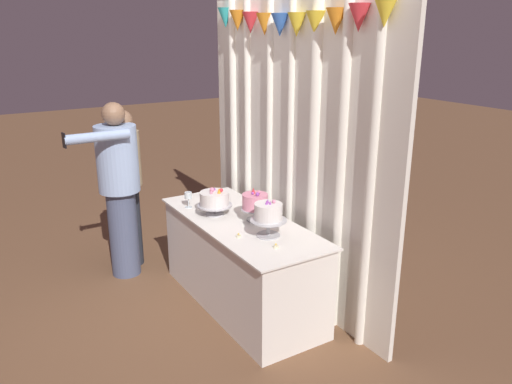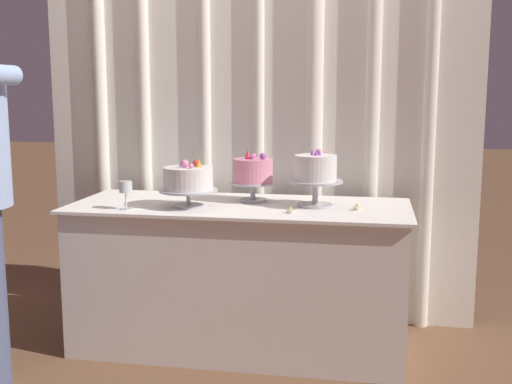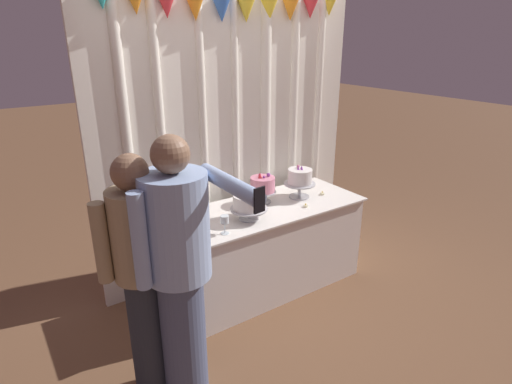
% 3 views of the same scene
% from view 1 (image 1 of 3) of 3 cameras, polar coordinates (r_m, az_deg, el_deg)
% --- Properties ---
extents(ground_plane, '(24.00, 24.00, 0.00)m').
position_cam_1_polar(ground_plane, '(4.43, -2.74, -12.66)').
color(ground_plane, brown).
extents(draped_curtain, '(2.50, 0.16, 2.68)m').
position_cam_1_polar(draped_curtain, '(4.20, 4.04, 6.46)').
color(draped_curtain, white).
rests_on(draped_curtain, ground_plane).
extents(cake_table, '(1.72, 0.69, 0.76)m').
position_cam_1_polar(cake_table, '(4.30, -1.64, -7.95)').
color(cake_table, white).
rests_on(cake_table, ground_plane).
extents(cake_display_leftmost, '(0.29, 0.29, 0.25)m').
position_cam_1_polar(cake_display_leftmost, '(4.24, -4.67, -0.85)').
color(cake_display_leftmost, '#B2B2B7').
rests_on(cake_display_leftmost, cake_table).
extents(cake_display_center, '(0.23, 0.23, 0.27)m').
position_cam_1_polar(cake_display_center, '(4.10, -0.11, -1.20)').
color(cake_display_center, '#B2B2B7').
rests_on(cake_display_center, cake_table).
extents(cake_display_rightmost, '(0.28, 0.28, 0.29)m').
position_cam_1_polar(cake_display_rightmost, '(3.79, 1.40, -2.50)').
color(cake_display_rightmost, '#B2B2B7').
rests_on(cake_display_rightmost, cake_table).
extents(wine_glass, '(0.06, 0.06, 0.14)m').
position_cam_1_polar(wine_glass, '(4.45, -7.62, -0.47)').
color(wine_glass, silver).
rests_on(wine_glass, cake_table).
extents(tealight_far_left, '(0.04, 0.04, 0.03)m').
position_cam_1_polar(tealight_far_left, '(3.83, -1.97, -4.95)').
color(tealight_far_left, beige).
rests_on(tealight_far_left, cake_table).
extents(tealight_near_left, '(0.04, 0.04, 0.03)m').
position_cam_1_polar(tealight_near_left, '(3.65, 2.24, -6.12)').
color(tealight_near_left, beige).
rests_on(tealight_near_left, cake_table).
extents(guest_man_dark_suit, '(0.45, 0.33, 1.54)m').
position_cam_1_polar(guest_man_dark_suit, '(5.01, -14.29, 1.15)').
color(guest_man_dark_suit, '#282D38').
rests_on(guest_man_dark_suit, ground_plane).
extents(guest_girl_blue_dress, '(0.53, 0.71, 1.64)m').
position_cam_1_polar(guest_girl_blue_dress, '(4.80, -15.16, 0.82)').
color(guest_girl_blue_dress, '#4C5675').
rests_on(guest_girl_blue_dress, ground_plane).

